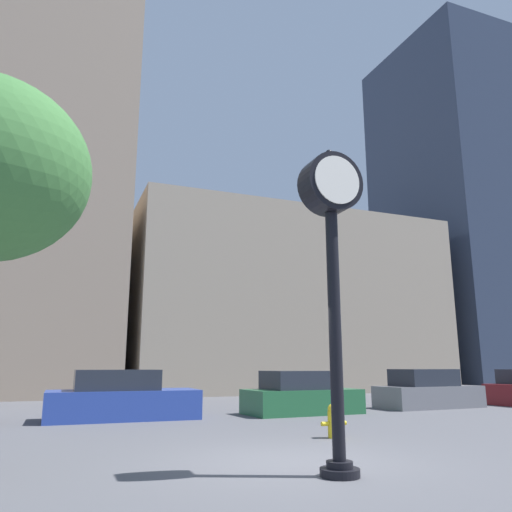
{
  "coord_description": "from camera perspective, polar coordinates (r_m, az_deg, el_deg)",
  "views": [
    {
      "loc": [
        -3.87,
        -8.13,
        1.59
      ],
      "look_at": [
        3.65,
        10.8,
        6.09
      ],
      "focal_mm": 35.0,
      "sensor_mm": 36.0,
      "label": 1
    }
  ],
  "objects": [
    {
      "name": "car_blue",
      "position": [
        16.42,
        -15.12,
        -15.43
      ],
      "size": [
        4.52,
        1.97,
        1.48
      ],
      "rotation": [
        0.0,
        0.0,
        -0.01
      ],
      "color": "#28429E",
      "rests_on": "ground_plane"
    },
    {
      "name": "building_glass_modern",
      "position": [
        47.15,
        22.15,
        4.88
      ],
      "size": [
        10.34,
        12.0,
        29.79
      ],
      "color": "#2D384C",
      "rests_on": "ground_plane"
    },
    {
      "name": "car_grey",
      "position": [
        21.29,
        19.01,
        -14.43
      ],
      "size": [
        4.3,
        1.99,
        1.47
      ],
      "rotation": [
        0.0,
        0.0,
        0.06
      ],
      "color": "slate",
      "rests_on": "ground_plane"
    },
    {
      "name": "street_clock",
      "position": [
        8.21,
        8.66,
        2.18
      ],
      "size": [
        1.0,
        0.59,
        5.17
      ],
      "color": "black",
      "rests_on": "ground_plane"
    },
    {
      "name": "building_storefront_row",
      "position": [
        35.46,
        2.49,
        -5.74
      ],
      "size": [
        20.75,
        12.0,
        11.47
      ],
      "color": "gray",
      "rests_on": "ground_plane"
    },
    {
      "name": "fire_hydrant_near",
      "position": [
        12.08,
        8.87,
        -18.07
      ],
      "size": [
        0.63,
        0.27,
        0.75
      ],
      "color": "yellow",
      "rests_on": "ground_plane"
    },
    {
      "name": "building_tall_tower",
      "position": [
        35.29,
        -24.0,
        12.81
      ],
      "size": [
        11.25,
        12.0,
        32.02
      ],
      "color": "gray",
      "rests_on": "ground_plane"
    },
    {
      "name": "car_green",
      "position": [
        17.76,
        5.15,
        -15.62
      ],
      "size": [
        3.99,
        2.1,
        1.43
      ],
      "rotation": [
        0.0,
        0.0,
        0.06
      ],
      "color": "#236038",
      "rests_on": "ground_plane"
    },
    {
      "name": "ground_plane",
      "position": [
        9.15,
        4.03,
        -22.46
      ],
      "size": [
        200.0,
        200.0,
        0.0
      ],
      "primitive_type": "plane",
      "color": "#515156"
    }
  ]
}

